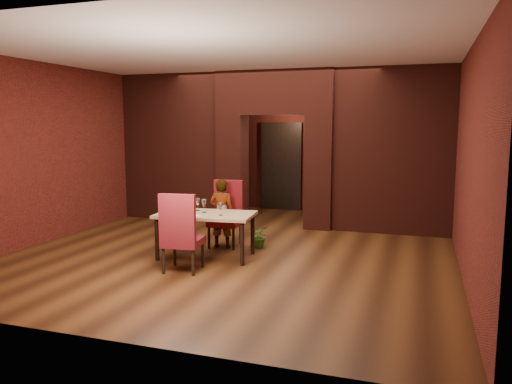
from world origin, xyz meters
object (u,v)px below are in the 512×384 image
dining_table (206,235)px  chair_near (183,232)px  wine_glass_c (221,209)px  wine_bucket (170,204)px  chair_far (225,214)px  wine_glass_b (204,206)px  potted_plant (260,236)px  person_seated (222,213)px  water_bottle (182,202)px  wine_glass_a (198,204)px

dining_table → chair_near: (-0.00, -0.79, 0.22)m
wine_glass_c → wine_bucket: size_ratio=0.88×
chair_far → wine_glass_b: (-0.08, -0.69, 0.25)m
wine_glass_b → wine_bucket: wine_bucket is taller
chair_far → wine_glass_c: bearing=-76.5°
dining_table → wine_glass_b: (-0.05, 0.06, 0.46)m
wine_glass_c → wine_bucket: 0.92m
chair_far → potted_plant: bearing=5.6°
chair_far → person_seated: size_ratio=0.96×
person_seated → wine_bucket: (-0.62, -0.69, 0.23)m
chair_far → wine_bucket: chair_far is taller
person_seated → potted_plant: person_seated is taller
person_seated → water_bottle: (-0.48, -0.52, 0.25)m
chair_near → wine_bucket: chair_near is taller
wine_glass_a → wine_glass_b: (0.17, -0.13, 0.01)m
wine_glass_b → chair_near: bearing=-86.6°
water_bottle → potted_plant: water_bottle is taller
chair_far → potted_plant: chair_far is taller
person_seated → wine_glass_c: bearing=107.6°
wine_glass_a → wine_bucket: bearing=-152.3°
dining_table → wine_bucket: wine_bucket is taller
chair_far → potted_plant: size_ratio=2.91×
dining_table → chair_far: size_ratio=1.33×
wine_glass_b → wine_bucket: size_ratio=0.95×
chair_far → water_bottle: 0.83m
chair_far → wine_glass_b: chair_far is taller
wine_glass_a → water_bottle: size_ratio=0.75×
potted_plant → chair_near: bearing=-110.7°
chair_near → potted_plant: 1.80m
wine_glass_a → wine_bucket: 0.45m
water_bottle → chair_near: bearing=-63.0°
wine_glass_b → potted_plant: 1.22m
chair_near → wine_glass_a: 1.03m
dining_table → wine_bucket: (-0.62, -0.02, 0.47)m
chair_near → wine_bucket: size_ratio=5.16×
dining_table → chair_far: chair_far is taller
person_seated → wine_bucket: size_ratio=5.33×
wine_glass_a → potted_plant: bearing=38.4°
wine_glass_a → wine_glass_b: 0.22m
person_seated → wine_glass_c: (0.30, -0.77, 0.22)m
wine_glass_a → potted_plant: wine_glass_a is taller
potted_plant → chair_far: bearing=-169.9°
wine_glass_b → potted_plant: (0.67, 0.80, -0.62)m
potted_plant → water_bottle: bearing=-147.4°
chair_far → wine_bucket: size_ratio=5.10×
wine_glass_b → potted_plant: wine_glass_b is taller
dining_table → wine_glass_c: bearing=-24.0°
person_seated → wine_glass_a: size_ratio=5.94×
person_seated → wine_glass_b: size_ratio=5.60×
wine_glass_a → water_bottle: (-0.26, -0.04, 0.03)m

